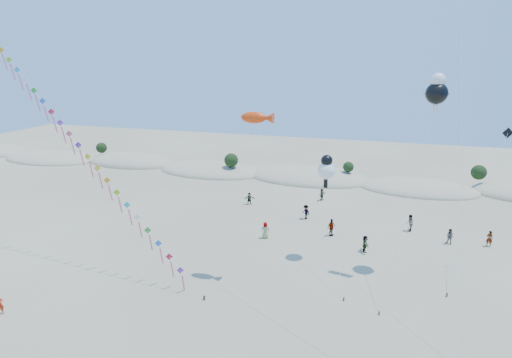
{
  "coord_description": "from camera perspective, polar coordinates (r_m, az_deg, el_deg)",
  "views": [
    {
      "loc": [
        10.87,
        -18.18,
        18.0
      ],
      "look_at": [
        1.05,
        14.0,
        8.46
      ],
      "focal_mm": 30.0,
      "sensor_mm": 36.0,
      "label": 1
    }
  ],
  "objects": [
    {
      "name": "fish_kite",
      "position": [
        33.67,
        0.2,
        8.09
      ],
      "size": [
        11.14,
        10.9,
        13.98
      ],
      "color": "#3F2D1E",
      "rests_on": "ground"
    },
    {
      "name": "beachgoers",
      "position": [
        48.24,
        11.15,
        -5.32
      ],
      "size": [
        27.65,
        15.82,
        1.87
      ],
      "color": "slate",
      "rests_on": "ground"
    },
    {
      "name": "dark_kite",
      "position": [
        39.93,
        28.81,
        0.02
      ],
      "size": [
        4.67,
        7.36,
        12.45
      ],
      "color": "#3F2D1E",
      "rests_on": "ground"
    },
    {
      "name": "cartoon_kite_low",
      "position": [
        38.55,
        9.37,
        1.36
      ],
      "size": [
        3.56,
        8.11,
        9.78
      ],
      "color": "#3F2D1E",
      "rests_on": "ground"
    },
    {
      "name": "cartoon_kite_high",
      "position": [
        37.65,
        22.98,
        10.77
      ],
      "size": [
        4.12,
        9.68,
        16.89
      ],
      "color": "#3F2D1E",
      "rests_on": "ground"
    },
    {
      "name": "dune_ridge",
      "position": [
        66.52,
        7.85,
        0.08
      ],
      "size": [
        145.3,
        11.49,
        5.57
      ],
      "color": "tan",
      "rests_on": "ground"
    },
    {
      "name": "kite_train",
      "position": [
        41.22,
        -23.99,
        5.87
      ],
      "size": [
        27.55,
        7.66,
        22.86
      ],
      "color": "#3F2D1E",
      "rests_on": "ground"
    }
  ]
}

